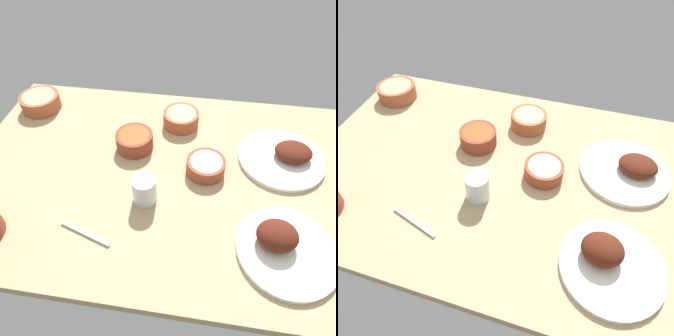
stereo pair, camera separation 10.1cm
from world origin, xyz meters
The scene contains 9 objects.
dining_table centered at (0.00, 0.00, 2.00)cm, with size 140.00×90.00×4.00cm, color tan.
plate_near_viewer centered at (35.10, -23.67, 6.37)cm, with size 27.52×27.52×8.36cm.
plate_far_side centered at (39.53, 11.60, 5.82)cm, with size 29.65×29.65×6.45cm.
bowl_pasta centered at (1.32, 25.76, 7.12)cm, with size 13.75×13.75×5.75cm.
bowl_potatoes centered at (-57.67, 27.95, 7.30)cm, with size 15.81×15.81×6.09cm.
bowl_soup centered at (-13.76, 10.41, 7.31)cm, with size 13.32×13.32×6.11cm.
bowl_cream centered at (12.45, 2.22, 6.73)cm, with size 13.01×13.01×4.98cm.
water_tumbler centered at (-5.42, -12.37, 8.67)cm, with size 7.52×7.52×9.35cm, color silver.
fork_loose centered at (-20.00, -27.24, 4.40)cm, with size 16.65×0.90×0.80cm, color silver.
Camera 1 is at (10.01, -67.05, 80.49)cm, focal length 32.06 mm.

